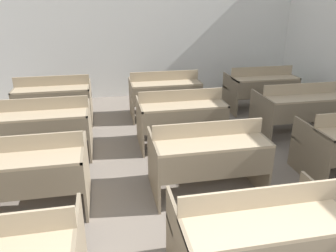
{
  "coord_description": "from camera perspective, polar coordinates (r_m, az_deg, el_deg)",
  "views": [
    {
      "loc": [
        -0.77,
        -0.66,
        2.13
      ],
      "look_at": [
        -0.1,
        2.72,
        0.73
      ],
      "focal_mm": 35.0,
      "sensor_mm": 36.0,
      "label": 1
    }
  ],
  "objects": [
    {
      "name": "wall_back",
      "position": [
        7.2,
        -5.23,
        17.65
      ],
      "size": [
        6.96,
        0.06,
        3.18
      ],
      "color": "silver",
      "rests_on": "ground_plane"
    },
    {
      "name": "bench_front_center",
      "position": [
        2.67,
        15.3,
        -17.58
      ],
      "size": [
        1.23,
        0.78,
        0.85
      ],
      "color": "#7F7059",
      "rests_on": "ground_plane"
    },
    {
      "name": "bench_second_left",
      "position": [
        3.64,
        -23.84,
        -7.29
      ],
      "size": [
        1.23,
        0.78,
        0.85
      ],
      "color": "#7D6E57",
      "rests_on": "ground_plane"
    },
    {
      "name": "bench_second_center",
      "position": [
        3.69,
        6.88,
        -5.04
      ],
      "size": [
        1.23,
        0.78,
        0.85
      ],
      "color": "#7D6E57",
      "rests_on": "ground_plane"
    },
    {
      "name": "bench_third_left",
      "position": [
        4.76,
        -20.84,
        0.02
      ],
      "size": [
        1.23,
        0.78,
        0.85
      ],
      "color": "#7E6E57",
      "rests_on": "ground_plane"
    },
    {
      "name": "bench_third_center",
      "position": [
        4.82,
        2.25,
        1.77
      ],
      "size": [
        1.23,
        0.78,
        0.85
      ],
      "color": "#7C6D56",
      "rests_on": "ground_plane"
    },
    {
      "name": "bench_third_right",
      "position": [
        5.55,
        21.72,
        2.95
      ],
      "size": [
        1.23,
        0.78,
        0.85
      ],
      "color": "#82725B",
      "rests_on": "ground_plane"
    },
    {
      "name": "bench_back_left",
      "position": [
        5.96,
        -19.23,
        4.54
      ],
      "size": [
        1.23,
        0.78,
        0.85
      ],
      "color": "#7A6B54",
      "rests_on": "ground_plane"
    },
    {
      "name": "bench_back_center",
      "position": [
        5.98,
        -0.58,
        5.84
      ],
      "size": [
        1.23,
        0.78,
        0.85
      ],
      "color": "#7C6C55",
      "rests_on": "ground_plane"
    },
    {
      "name": "bench_back_right",
      "position": [
        6.61,
        15.84,
        6.56
      ],
      "size": [
        1.23,
        0.78,
        0.85
      ],
      "color": "#7E6F58",
      "rests_on": "ground_plane"
    },
    {
      "name": "wastepaper_bin",
      "position": [
        7.63,
        20.01,
        5.69
      ],
      "size": [
        0.25,
        0.25,
        0.31
      ],
      "color": "#1E6B33",
      "rests_on": "ground_plane"
    }
  ]
}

